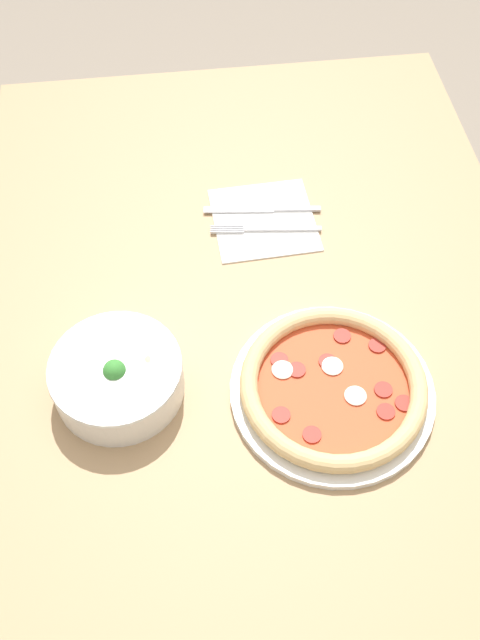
% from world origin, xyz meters
% --- Properties ---
extents(ground_plane, '(8.00, 8.00, 0.00)m').
position_xyz_m(ground_plane, '(0.00, 0.00, 0.00)').
color(ground_plane, gray).
extents(dining_table, '(1.31, 0.89, 0.76)m').
position_xyz_m(dining_table, '(0.00, 0.00, 0.66)').
color(dining_table, tan).
rests_on(dining_table, ground_plane).
extents(pizza, '(0.29, 0.29, 0.04)m').
position_xyz_m(pizza, '(-0.13, -0.08, 0.78)').
color(pizza, white).
rests_on(pizza, dining_table).
extents(bowl, '(0.19, 0.19, 0.08)m').
position_xyz_m(bowl, '(-0.08, 0.22, 0.80)').
color(bowl, white).
rests_on(bowl, dining_table).
extents(napkin, '(0.18, 0.18, 0.00)m').
position_xyz_m(napkin, '(0.22, -0.03, 0.76)').
color(napkin, white).
rests_on(napkin, dining_table).
extents(fork, '(0.03, 0.19, 0.00)m').
position_xyz_m(fork, '(0.20, -0.03, 0.77)').
color(fork, silver).
rests_on(fork, napkin).
extents(knife, '(0.03, 0.20, 0.01)m').
position_xyz_m(knife, '(0.24, -0.04, 0.77)').
color(knife, silver).
rests_on(knife, napkin).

